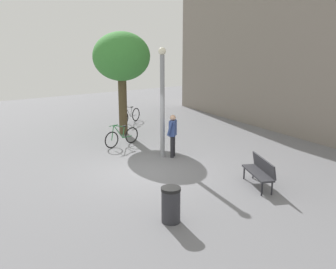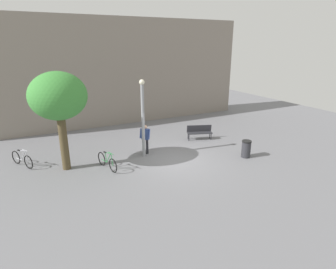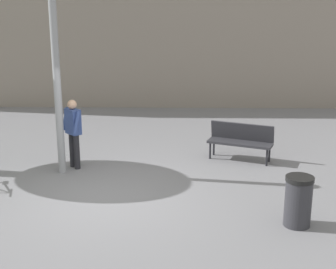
{
  "view_description": "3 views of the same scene",
  "coord_description": "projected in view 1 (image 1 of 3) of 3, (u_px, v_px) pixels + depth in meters",
  "views": [
    {
      "loc": [
        11.73,
        -6.32,
        4.81
      ],
      "look_at": [
        0.39,
        0.65,
        1.35
      ],
      "focal_mm": 43.21,
      "sensor_mm": 36.0,
      "label": 1
    },
    {
      "loc": [
        -6.6,
        -11.91,
        5.93
      ],
      "look_at": [
        -0.16,
        0.59,
        1.32
      ],
      "focal_mm": 29.89,
      "sensor_mm": 36.0,
      "label": 2
    },
    {
      "loc": [
        1.46,
        -9.71,
        4.17
      ],
      "look_at": [
        1.26,
        0.67,
        1.15
      ],
      "focal_mm": 53.98,
      "sensor_mm": 36.0,
      "label": 3
    }
  ],
  "objects": [
    {
      "name": "bicycle_silver",
      "position": [
        130.0,
        116.0,
        21.42
      ],
      "size": [
        0.94,
        1.6,
        0.97
      ],
      "color": "black",
      "rests_on": "ground_plane"
    },
    {
      "name": "plaza_tree",
      "position": [
        121.0,
        58.0,
        18.37
      ],
      "size": [
        2.62,
        2.62,
        4.76
      ],
      "color": "#4D4028",
      "rests_on": "ground_plane"
    },
    {
      "name": "ground_plane",
      "position": [
        146.0,
        172.0,
        14.09
      ],
      "size": [
        36.0,
        36.0,
        0.0
      ],
      "primitive_type": "plane",
      "color": "slate"
    },
    {
      "name": "building_facade",
      "position": [
        327.0,
        52.0,
        17.72
      ],
      "size": [
        19.89,
        2.0,
        7.73
      ],
      "primitive_type": "cube",
      "color": "gray",
      "rests_on": "ground_plane"
    },
    {
      "name": "person_by_lamppost",
      "position": [
        173.0,
        133.0,
        15.54
      ],
      "size": [
        0.57,
        0.59,
        1.67
      ],
      "color": "#232328",
      "rests_on": "ground_plane"
    },
    {
      "name": "lamppost",
      "position": [
        162.0,
        98.0,
        15.24
      ],
      "size": [
        0.28,
        0.28,
        4.19
      ],
      "color": "gray",
      "rests_on": "ground_plane"
    },
    {
      "name": "bicycle_green",
      "position": [
        122.0,
        137.0,
        17.21
      ],
      "size": [
        0.49,
        1.77,
        0.97
      ],
      "color": "black",
      "rests_on": "ground_plane"
    },
    {
      "name": "trash_bin",
      "position": [
        171.0,
        205.0,
        10.32
      ],
      "size": [
        0.51,
        0.51,
        0.94
      ],
      "color": "#2D2D33",
      "rests_on": "ground_plane"
    },
    {
      "name": "park_bench",
      "position": [
        260.0,
        170.0,
        12.66
      ],
      "size": [
        1.66,
        1.01,
        0.92
      ],
      "color": "#2D2D33",
      "rests_on": "ground_plane"
    }
  ]
}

